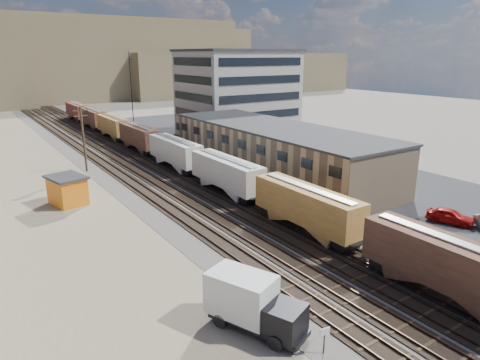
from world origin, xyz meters
TOP-DOWN VIEW (x-y plane):
  - ground at (0.00, 0.00)m, footprint 300.00×300.00m
  - ballast_bed at (0.00, 50.00)m, footprint 18.00×200.00m
  - dirt_yard at (-20.00, 40.00)m, footprint 24.00×180.00m
  - asphalt_lot at (22.00, 35.00)m, footprint 26.00×120.00m
  - rail_tracks at (-0.55, 50.00)m, footprint 11.40×200.00m
  - freight_train at (3.80, 43.72)m, footprint 3.00×119.74m
  - warehouse at (14.98, 25.00)m, footprint 12.40×40.40m
  - office_tower at (27.95, 54.95)m, footprint 22.60×18.60m
  - utility_pole_north at (-8.50, 42.00)m, footprint 2.20×0.32m
  - radio_mast at (6.00, 60.00)m, footprint 1.20×0.16m
  - hills_north at (0.17, 167.92)m, footprint 265.00×80.00m
  - box_truck at (-10.06, -4.32)m, footprint 4.86×7.22m
  - maintenance_shed at (-14.34, 27.99)m, footprint 4.62×5.45m
  - sign_post at (-8.00, -8.90)m, footprint 0.69×0.18m
  - parked_car_red at (18.08, -1.29)m, footprint 3.36×5.06m
  - parked_car_silver at (24.72, 13.21)m, footprint 5.64×3.28m
  - parked_car_blue at (21.07, 39.81)m, footprint 5.71×6.65m
  - parked_car_far at (30.46, 56.86)m, footprint 3.25×4.87m

SIDE VIEW (x-z plane):
  - ground at x=0.00m, z-range 0.00..0.00m
  - dirt_yard at x=-20.00m, z-range 0.00..0.03m
  - asphalt_lot at x=22.00m, z-range 0.00..0.04m
  - ballast_bed at x=0.00m, z-range 0.00..0.06m
  - rail_tracks at x=-0.55m, z-range -0.01..0.23m
  - parked_car_silver at x=24.72m, z-range 0.00..1.54m
  - parked_car_far at x=30.46m, z-range 0.00..1.54m
  - parked_car_red at x=18.08m, z-range 0.00..1.60m
  - parked_car_blue at x=21.07m, z-range 0.00..1.70m
  - sign_post at x=-8.00m, z-range 0.33..2.15m
  - maintenance_shed at x=-14.34m, z-range 0.04..3.53m
  - box_truck at x=-10.06m, z-range 0.03..3.66m
  - freight_train at x=3.80m, z-range 0.56..5.02m
  - warehouse at x=14.98m, z-range 0.03..7.28m
  - utility_pole_north at x=-8.50m, z-range 0.30..10.30m
  - radio_mast at x=6.00m, z-range 0.12..18.12m
  - office_tower at x=27.95m, z-range 0.04..18.49m
  - hills_north at x=0.17m, z-range -1.90..30.10m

